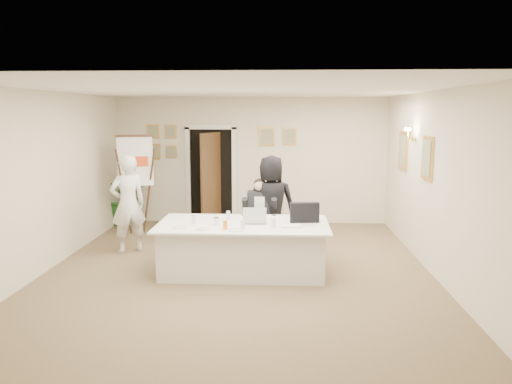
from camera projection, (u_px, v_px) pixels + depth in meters
The scene contains 28 objects.
floor at pixel (238, 270), 7.92m from camera, with size 7.00×7.00×0.00m, color brown.
ceiling at pixel (237, 90), 7.48m from camera, with size 6.00×7.00×0.02m, color white.
wall_back at pixel (251, 161), 11.15m from camera, with size 6.00×0.10×2.80m, color beige.
wall_front at pixel (202, 239), 4.24m from camera, with size 6.00×0.10×2.80m, color beige.
wall_left at pixel (48, 181), 7.85m from camera, with size 0.10×7.00×2.80m, color beige.
wall_right at pixel (435, 184), 7.55m from camera, with size 0.10×7.00×2.80m, color beige.
doorway at pixel (211, 177), 11.07m from camera, with size 1.14×0.86×2.20m.
pictures_back_wall at pixel (215, 141), 11.09m from camera, with size 3.40×0.06×0.80m, color gold, non-canonical shape.
pictures_right_wall at pixel (413, 154), 8.68m from camera, with size 0.06×2.20×0.80m, color gold, non-canonical shape.
wall_sconce at pixel (410, 134), 8.63m from camera, with size 0.20×0.30×0.24m, color gold, non-canonical shape.
conference_table at pixel (243, 247), 7.75m from camera, with size 2.63×1.40×0.78m.
seated_man at pixel (260, 216), 8.69m from camera, with size 0.58×0.62×1.36m, color black, non-canonical shape.
flip_chart at pixel (136, 190), 10.11m from camera, with size 0.72×0.54×1.99m.
standing_man at pixel (128, 204), 8.79m from camera, with size 0.63×0.42×1.73m, color silver.
standing_woman at pixel (271, 205), 8.74m from camera, with size 0.85×0.55×1.74m, color black.
potted_palm at pixel (125, 195), 11.11m from camera, with size 1.17×1.02×1.30m, color #1F5E21.
laptop at pixel (255, 214), 7.73m from camera, with size 0.36×0.37×0.28m, color #B7BABC, non-canonical shape.
laptop_bag at pixel (305, 212), 7.74m from camera, with size 0.45×0.12×0.31m, color black.
paper_stack at pixel (291, 226), 7.46m from camera, with size 0.29×0.20×0.03m, color white.
plate_left at pixel (180, 227), 7.40m from camera, with size 0.23×0.23×0.01m, color white.
plate_mid at pixel (203, 229), 7.28m from camera, with size 0.20×0.20×0.01m, color white.
plate_near at pixel (236, 230), 7.21m from camera, with size 0.22×0.22×0.01m, color white.
glass_a at pixel (194, 219), 7.67m from camera, with size 0.07×0.07×0.14m, color silver.
glass_b at pixel (243, 225), 7.28m from camera, with size 0.06×0.06×0.14m, color silver.
glass_c at pixel (273, 223), 7.41m from camera, with size 0.07×0.07×0.14m, color silver.
glass_d at pixel (228, 215), 7.94m from camera, with size 0.06×0.06×0.14m, color silver.
oj_glass at pixel (225, 225), 7.29m from camera, with size 0.07×0.07×0.13m, color orange.
steel_jug at pixel (216, 221), 7.60m from camera, with size 0.08×0.08×0.11m, color silver.
Camera 1 is at (0.67, -7.60, 2.46)m, focal length 35.00 mm.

